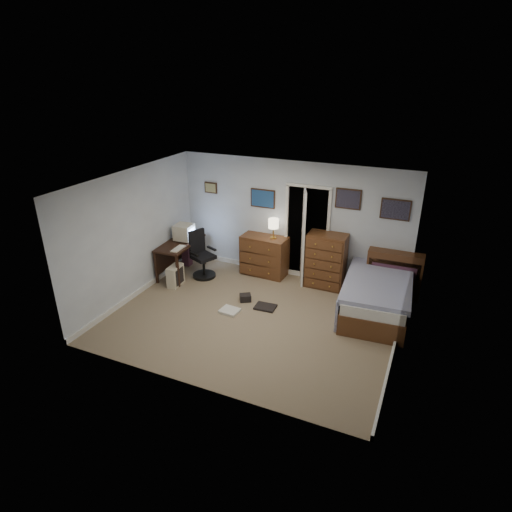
{
  "coord_description": "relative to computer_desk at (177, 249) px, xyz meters",
  "views": [
    {
      "loc": [
        2.74,
        -6.09,
        4.18
      ],
      "look_at": [
        -0.07,
        0.3,
        1.1
      ],
      "focal_mm": 30.0,
      "sensor_mm": 36.0,
      "label": 1
    }
  ],
  "objects": [
    {
      "name": "tall_dresser",
      "position": [
        3.14,
        0.68,
        0.01
      ],
      "size": [
        0.78,
        0.46,
        1.15
      ],
      "primitive_type": "cube",
      "rotation": [
        0.0,
        0.0,
        0.0
      ],
      "color": "brown",
      "rests_on": "floor"
    },
    {
      "name": "low_dresser",
      "position": [
        1.77,
        0.71,
        -0.13
      ],
      "size": [
        1.01,
        0.55,
        0.88
      ],
      "primitive_type": "cube",
      "rotation": [
        0.0,
        0.0,
        -0.06
      ],
      "color": "brown",
      "rests_on": "floor"
    },
    {
      "name": "floor_clutter",
      "position": [
        2.01,
        -0.75,
        -0.53
      ],
      "size": [
        0.94,
        0.79,
        0.14
      ],
      "rotation": [
        0.0,
        0.0,
        0.33
      ],
      "color": "silver",
      "rests_on": "floor"
    },
    {
      "name": "computer_desk",
      "position": [
        0.0,
        0.0,
        0.0
      ],
      "size": [
        0.66,
        1.31,
        0.74
      ],
      "rotation": [
        0.0,
        0.0,
        0.06
      ],
      "color": "black",
      "rests_on": "floor"
    },
    {
      "name": "keyboard",
      "position": [
        0.27,
        -0.34,
        0.18
      ],
      "size": [
        0.17,
        0.4,
        0.02
      ],
      "primitive_type": "cube",
      "rotation": [
        0.0,
        0.0,
        0.06
      ],
      "color": "beige",
      "rests_on": "computer_desk"
    },
    {
      "name": "headboard_bookcase",
      "position": [
        4.48,
        0.8,
        -0.07
      ],
      "size": [
        1.05,
        0.29,
        0.94
      ],
      "rotation": [
        0.0,
        0.0,
        0.02
      ],
      "color": "brown",
      "rests_on": "floor"
    },
    {
      "name": "pc_tower",
      "position": [
        0.29,
        -0.54,
        -0.35
      ],
      "size": [
        0.22,
        0.42,
        0.44
      ],
      "rotation": [
        0.0,
        0.0,
        0.06
      ],
      "color": "beige",
      "rests_on": "floor"
    },
    {
      "name": "doorway",
      "position": [
        2.64,
        1.21,
        0.44
      ],
      "size": [
        0.96,
        1.12,
        2.05
      ],
      "color": "black",
      "rests_on": "floor"
    },
    {
      "name": "wall_posters",
      "position": [
        2.86,
        0.91,
        1.18
      ],
      "size": [
        4.38,
        0.04,
        0.6
      ],
      "color": "#331E11",
      "rests_on": "floor"
    },
    {
      "name": "bed",
      "position": [
        4.27,
        0.13,
        -0.23
      ],
      "size": [
        1.3,
        2.26,
        0.72
      ],
      "rotation": [
        0.0,
        0.0,
        0.07
      ],
      "color": "brown",
      "rests_on": "floor"
    },
    {
      "name": "floor",
      "position": [
        2.29,
        -1.07,
        -0.58
      ],
      "size": [
        5.0,
        4.0,
        0.02
      ],
      "primitive_type": "cube",
      "color": "gray",
      "rests_on": "ground"
    },
    {
      "name": "crt_monitor",
      "position": [
        0.11,
        0.16,
        0.35
      ],
      "size": [
        0.4,
        0.37,
        0.35
      ],
      "rotation": [
        0.0,
        0.0,
        0.06
      ],
      "color": "beige",
      "rests_on": "computer_desk"
    },
    {
      "name": "media_stack",
      "position": [
        -0.03,
        0.42,
        -0.13
      ],
      "size": [
        0.18,
        0.18,
        0.87
      ],
      "primitive_type": "cube",
      "rotation": [
        0.0,
        0.0,
        -0.01
      ],
      "color": "maroon",
      "rests_on": "floor"
    },
    {
      "name": "table_lamp",
      "position": [
        1.97,
        0.71,
        0.62
      ],
      "size": [
        0.23,
        0.23,
        0.43
      ],
      "rotation": [
        0.0,
        0.0,
        -0.06
      ],
      "color": "gold",
      "rests_on": "low_dresser"
    },
    {
      "name": "office_chair",
      "position": [
        0.57,
        0.07,
        -0.17
      ],
      "size": [
        0.66,
        0.66,
        1.03
      ],
      "rotation": [
        0.0,
        0.0,
        -0.42
      ],
      "color": "black",
      "rests_on": "floor"
    }
  ]
}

